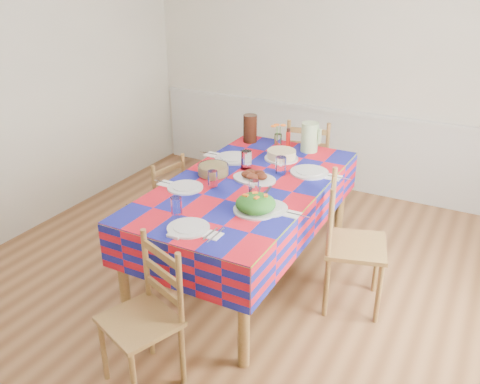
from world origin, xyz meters
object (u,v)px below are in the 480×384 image
Objects in this scene: green_pitcher at (310,137)px; chair_far at (308,166)px; chair_left at (161,204)px; chair_near at (146,318)px; dining_table at (247,193)px; chair_right at (349,245)px; meat_platter at (254,176)px; tea_pitcher at (250,129)px.

green_pitcher is 0.26× the size of chair_far.
chair_far reaches higher than chair_left.
chair_far is at bearing 110.45° from chair_near.
chair_right is at bearing -0.90° from dining_table.
chair_far reaches higher than chair_near.
meat_platter is at bearing 72.11° from dining_table.
meat_platter is at bearing -60.87° from tea_pitcher.
green_pitcher is 0.59m from tea_pitcher.
chair_right reaches higher than chair_left.
green_pitcher is 0.66m from chair_far.
chair_right is (0.69, -0.91, -0.45)m from green_pitcher.
chair_right is (1.71, -0.01, 0.06)m from chair_left.
chair_right reaches higher than chair_near.
tea_pitcher is at bearing 115.83° from dining_table.
chair_left is (-0.43, -0.88, -0.52)m from tea_pitcher.
tea_pitcher is at bearing 38.71° from chair_right.
tea_pitcher is at bearing 119.13° from meat_platter.
green_pitcher is at bearing 79.56° from dining_table.
meat_platter is 0.35× the size of chair_far.
chair_near is at bearing 131.56° from chair_right.
dining_table is 1.37m from chair_far.
dining_table is 2.11× the size of chair_far.
tea_pitcher is 0.29× the size of chair_left.
meat_platter is at bearing 67.67° from chair_right.
chair_near is at bearing 78.34° from chair_far.
chair_near is 1.05× the size of chair_left.
chair_near is 1.60m from chair_left.
meat_platter is 1.36× the size of tea_pitcher.
dining_table is 8.13× the size of tea_pitcher.
green_pitcher is at bearing 80.23° from meat_platter.
meat_platter is at bearing 105.75° from chair_left.
tea_pitcher is 2.32m from chair_near.
chair_right is at bearing 100.33° from chair_left.
green_pitcher is (0.14, 0.83, 0.10)m from meat_platter.
chair_left is (-0.87, 1.34, -0.02)m from chair_near.
meat_platter is 0.40× the size of chair_left.
chair_left is at bearing 45.57° from chair_far.
tea_pitcher is at bearing 121.50° from chair_near.
chair_near is 0.92× the size of chair_right.
tea_pitcher reaches higher than chair_near.
tea_pitcher reaches higher than meat_platter.
dining_table is 1.38m from chair_near.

